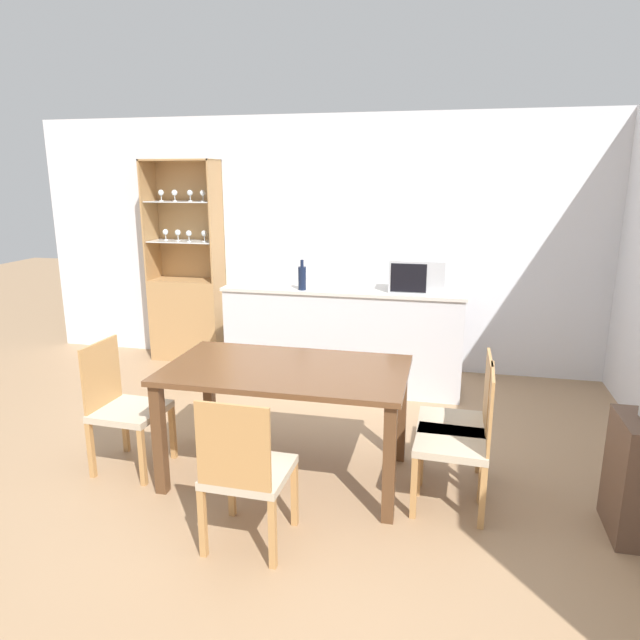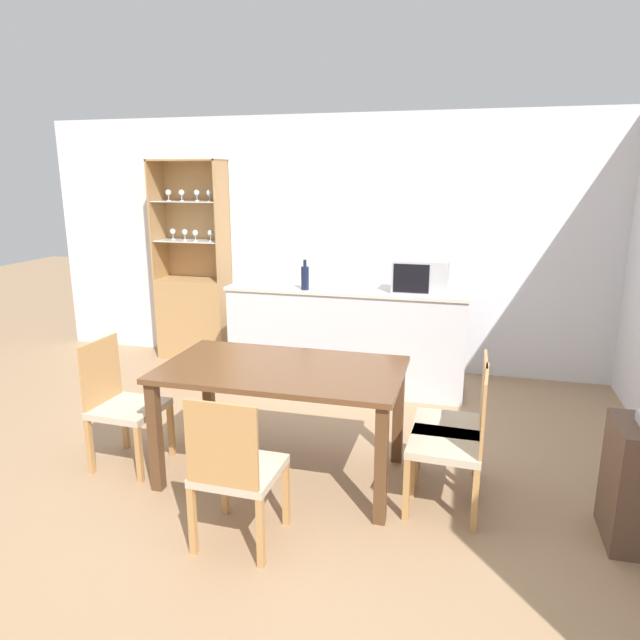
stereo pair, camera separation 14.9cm
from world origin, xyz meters
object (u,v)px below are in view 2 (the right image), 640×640
dining_table (282,382)px  wine_bottle (305,277)px  display_cabinet (195,302)px  dining_chair_head_near (236,470)px  dining_chair_side_left_near (123,404)px  dining_chair_side_right_near (454,442)px  microwave (421,275)px  dining_chair_side_right_far (456,424)px

dining_table → wine_bottle: wine_bottle is taller
display_cabinet → dining_chair_head_near: bearing=-59.8°
dining_chair_side_left_near → dining_chair_side_right_near: bearing=92.5°
display_cabinet → dining_chair_side_left_near: size_ratio=2.40×
dining_table → dining_chair_head_near: (-0.00, -0.77, -0.22)m
dining_chair_head_near → dining_chair_side_right_near: 1.28m
dining_chair_side_right_near → wine_bottle: (-1.40, 1.70, 0.63)m
dining_chair_side_right_near → microwave: bearing=14.5°
dining_chair_side_right_far → dining_chair_side_left_near: 2.23m
microwave → display_cabinet: bearing=169.0°
dining_table → wine_bottle: size_ratio=5.67×
dining_chair_side_right_near → dining_chair_side_right_far: 0.27m
dining_table → dining_chair_side_right_far: size_ratio=1.76×
dining_chair_head_near → dining_chair_side_left_near: 1.28m
dining_chair_side_left_near → wine_bottle: (0.81, 1.69, 0.63)m
dining_chair_side_right_near → dining_chair_side_left_near: 2.21m
dining_chair_side_left_near → wine_bottle: 1.98m
dining_table → dining_chair_side_left_near: (-1.10, -0.13, -0.22)m
dining_chair_head_near → microwave: 2.71m
dining_chair_side_right_near → dining_chair_side_right_far: bearing=2.8°
display_cabinet → dining_chair_side_right_far: 3.55m
display_cabinet → dining_chair_side_right_far: bearing=-36.3°
dining_chair_head_near → dining_table: bearing=91.3°
wine_bottle → dining_chair_side_right_near: bearing=-50.4°
dining_chair_head_near → dining_chair_side_right_near: same height
dining_chair_side_right_near → wine_bottle: size_ratio=3.23×
display_cabinet → wine_bottle: (1.46, -0.67, 0.45)m
dining_chair_side_right_near → dining_chair_side_left_near: size_ratio=1.00×
dining_table → dining_chair_side_right_near: size_ratio=1.76×
dining_chair_head_near → dining_chair_side_right_near: size_ratio=1.00×
dining_chair_side_right_near → dining_table: bearing=85.9°
dining_chair_head_near → microwave: bearing=75.6°
wine_bottle → dining_chair_side_right_far: bearing=-45.6°
dining_chair_head_near → wine_bottle: 2.44m
dining_chair_side_right_near → dining_chair_head_near: bearing=122.8°
dining_chair_head_near → dining_chair_side_right_far: bearing=40.6°
dining_table → microwave: bearing=67.9°
display_cabinet → dining_chair_side_right_near: size_ratio=2.40×
dining_table → display_cabinet: bearing=128.1°
dining_chair_head_near → dining_chair_side_right_far: 1.43m
dining_table → wine_bottle: 1.64m
microwave → wine_bottle: bearing=-169.1°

